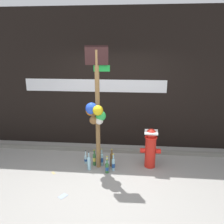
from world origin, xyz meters
The scene contains 15 objects.
ground_plane centered at (0.00, 0.00, 0.00)m, with size 14.00×14.00×0.00m, color gray.
building_wall centered at (0.00, 1.84, 1.71)m, with size 10.00×0.21×3.42m.
curb_strip centered at (0.00, 1.30, 0.04)m, with size 8.00×0.12×0.08m, color slate.
memorial_post centered at (-0.27, 0.50, 1.39)m, with size 0.50×0.47×2.53m.
fire_hydrant centered at (0.87, 0.67, 0.45)m, with size 0.43×0.29×0.86m.
bottle_0 centered at (-0.34, 0.60, 0.15)m, with size 0.07×0.07×0.37m.
bottle_1 centered at (-0.03, 0.31, 0.12)m, with size 0.07×0.07×0.32m.
bottle_2 centered at (-0.18, 0.60, 0.15)m, with size 0.07×0.07×0.40m.
bottle_3 centered at (-0.42, 0.41, 0.16)m, with size 0.07×0.07×0.41m.
bottle_4 centered at (-0.04, 0.45, 0.12)m, with size 0.07×0.07×0.30m.
bottle_5 centered at (0.09, 0.43, 0.14)m, with size 0.07×0.07×0.38m.
bottle_6 centered at (-0.54, 0.66, 0.11)m, with size 0.06×0.06×0.31m.
bottle_7 centered at (0.04, 0.60, 0.17)m, with size 0.07×0.07×0.40m.
litter_0 centered at (-0.71, -0.53, 0.00)m, with size 0.15×0.10×0.01m, color #8C99B2.
litter_1 centered at (-1.13, 0.20, 0.00)m, with size 0.12×0.05×0.01m, color tan.
Camera 1 is at (0.47, -3.84, 2.50)m, focal length 36.57 mm.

